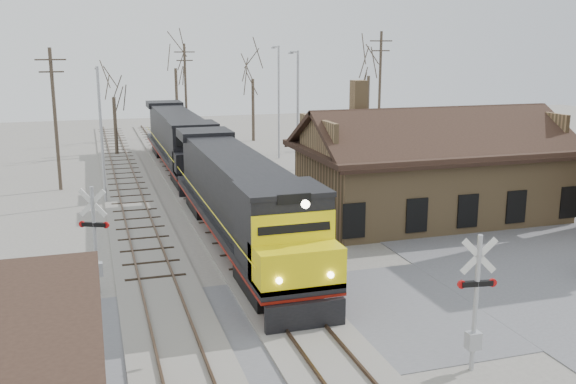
% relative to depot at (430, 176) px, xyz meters
% --- Properties ---
extents(ground, '(140.00, 140.00, 0.00)m').
position_rel_depot_xyz_m(ground, '(-11.99, -12.00, -2.41)').
color(ground, gray).
rests_on(ground, ground).
extents(road, '(60.00, 9.00, 0.03)m').
position_rel_depot_xyz_m(road, '(-11.99, -12.00, -2.39)').
color(road, '#5C5C61').
rests_on(road, ground).
extents(track_main, '(3.40, 90.00, 0.24)m').
position_rel_depot_xyz_m(track_main, '(-11.99, 3.00, -2.34)').
color(track_main, gray).
rests_on(track_main, ground).
extents(track_siding, '(3.40, 90.00, 0.24)m').
position_rel_depot_xyz_m(track_siding, '(-16.49, 3.00, -2.34)').
color(track_siding, gray).
rests_on(track_siding, ground).
extents(depot, '(15.20, 9.31, 7.90)m').
position_rel_depot_xyz_m(depot, '(0.00, 0.00, 0.00)').
color(depot, '#95764D').
rests_on(depot, ground).
extents(locomotive_lead, '(3.16, 21.18, 4.70)m').
position_rel_depot_xyz_m(locomotive_lead, '(-11.99, -2.81, 0.07)').
color(locomotive_lead, black).
rests_on(locomotive_lead, ground).
extents(locomotive_trailing, '(3.16, 21.18, 4.45)m').
position_rel_depot_xyz_m(locomotive_trailing, '(-11.99, 18.64, 0.07)').
color(locomotive_trailing, black).
rests_on(locomotive_trailing, ground).
extents(crossbuck_near, '(1.24, 0.33, 4.37)m').
position_rel_depot_xyz_m(crossbuck_near, '(-7.93, -16.82, -0.38)').
color(crossbuck_near, '#A5A8AD').
rests_on(crossbuck_near, ground).
extents(crossbuck_far, '(1.18, 0.61, 4.43)m').
position_rel_depot_xyz_m(crossbuck_far, '(-18.86, -6.76, -0.35)').
color(crossbuck_far, '#A5A8AD').
rests_on(crossbuck_far, ground).
extents(streetlight_a, '(0.25, 2.04, 8.59)m').
position_rel_depot_xyz_m(streetlight_a, '(-18.10, 9.09, 2.42)').
color(streetlight_a, '#A5A8AD').
rests_on(streetlight_a, ground).
extents(streetlight_b, '(0.25, 2.04, 9.46)m').
position_rel_depot_xyz_m(streetlight_b, '(-4.10, 12.47, 2.86)').
color(streetlight_b, '#A5A8AD').
rests_on(streetlight_b, ground).
extents(streetlight_c, '(0.25, 2.04, 9.80)m').
position_rel_depot_xyz_m(streetlight_c, '(-2.80, 21.77, 3.04)').
color(streetlight_c, '#A5A8AD').
rests_on(streetlight_c, ground).
extents(utility_pole_a, '(2.00, 0.24, 9.70)m').
position_rel_depot_xyz_m(utility_pole_a, '(-20.98, 13.82, 2.67)').
color(utility_pole_a, '#382D23').
rests_on(utility_pole_a, ground).
extents(utility_pole_b, '(2.00, 0.24, 9.99)m').
position_rel_depot_xyz_m(utility_pole_b, '(-9.58, 30.77, 2.82)').
color(utility_pole_b, '#382D23').
rests_on(utility_pole_b, ground).
extents(utility_pole_c, '(2.00, 0.24, 10.98)m').
position_rel_depot_xyz_m(utility_pole_c, '(4.97, 17.68, 3.32)').
color(utility_pole_c, '#382D23').
rests_on(utility_pole_c, ground).
extents(tree_b, '(3.52, 3.52, 8.62)m').
position_rel_depot_xyz_m(tree_b, '(-16.54, 27.59, 3.72)').
color(tree_b, '#382D23').
rests_on(tree_b, ground).
extents(tree_c, '(4.94, 4.94, 12.09)m').
position_rel_depot_xyz_m(tree_c, '(-9.50, 38.26, 6.21)').
color(tree_c, '#382D23').
rests_on(tree_c, ground).
extents(tree_d, '(4.29, 4.29, 10.51)m').
position_rel_depot_xyz_m(tree_d, '(-2.34, 32.69, 5.07)').
color(tree_d, '#382D23').
rests_on(tree_d, ground).
extents(tree_e, '(4.59, 4.59, 11.25)m').
position_rel_depot_xyz_m(tree_e, '(7.88, 26.46, 5.60)').
color(tree_e, '#382D23').
rests_on(tree_e, ground).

